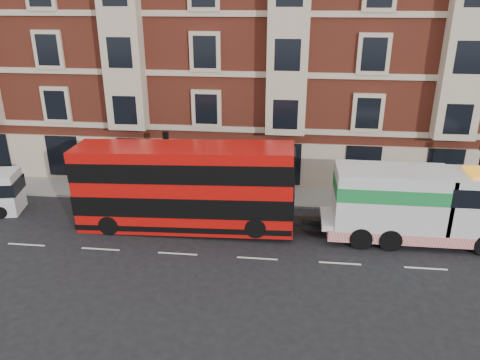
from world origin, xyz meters
name	(u,v)px	position (x,y,z in m)	size (l,w,h in m)	color
ground	(257,258)	(0.00, 0.00, 0.00)	(120.00, 120.00, 0.00)	black
sidewalk	(267,196)	(0.00, 7.50, 0.07)	(90.00, 3.00, 0.15)	slate
victorian_terrace	(283,24)	(0.50, 15.00, 10.07)	(45.00, 12.00, 20.40)	brown
lamp_post_west	(167,161)	(-6.00, 6.20, 2.68)	(0.35, 0.15, 4.35)	black
lamp_post_east	(478,173)	(12.00, 6.20, 2.68)	(0.35, 0.15, 4.35)	black
double_decker_bus	(184,186)	(-4.18, 2.79, 2.50)	(11.67, 2.68, 4.72)	red
tow_truck	(416,204)	(7.89, 2.79, 2.06)	(9.34, 2.76, 3.89)	silver
pedestrian	(166,182)	(-6.38, 7.01, 0.96)	(0.59, 0.39, 1.62)	#1C2538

